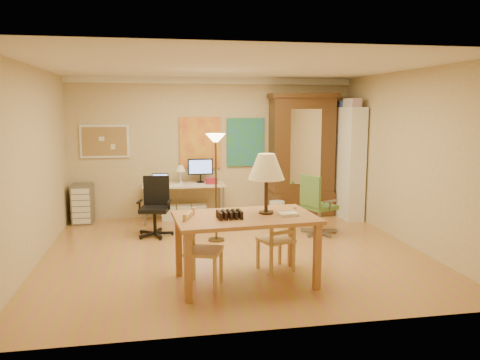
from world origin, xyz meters
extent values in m
plane|color=#A77E3B|center=(0.00, 0.00, 0.00)|extent=(5.50, 5.50, 0.00)
cube|color=white|center=(0.00, 2.46, 2.64)|extent=(5.50, 0.08, 0.12)
cube|color=#997948|center=(-2.05, 2.47, 1.50)|extent=(0.90, 0.04, 0.62)
cube|color=yellow|center=(-0.25, 2.47, 1.45)|extent=(0.80, 0.04, 1.00)
cube|color=teal|center=(0.65, 2.47, 1.45)|extent=(0.75, 0.04, 0.95)
cube|color=#955830|center=(-0.06, -1.23, 0.82)|extent=(1.75, 1.13, 0.04)
cube|color=#955830|center=(-0.78, -1.71, 0.40)|extent=(0.08, 0.08, 0.79)
cube|color=#955830|center=(0.73, -1.60, 0.40)|extent=(0.08, 0.08, 0.79)
cube|color=#955830|center=(-0.85, -0.86, 0.40)|extent=(0.08, 0.08, 0.79)
cube|color=#955830|center=(0.67, -0.75, 0.40)|extent=(0.08, 0.08, 0.79)
cylinder|color=black|center=(0.22, -1.15, 0.85)|extent=(0.18, 0.18, 0.02)
cylinder|color=black|center=(0.22, -1.15, 1.06)|extent=(0.04, 0.04, 0.45)
cone|color=#FCEDC5|center=(0.22, -1.15, 1.42)|extent=(0.45, 0.45, 0.31)
cube|color=silver|center=(0.45, -1.30, 0.86)|extent=(0.24, 0.18, 0.03)
cube|color=black|center=(-0.26, -1.32, 0.88)|extent=(0.33, 0.27, 0.09)
cube|color=tan|center=(0.42, -0.86, 0.41)|extent=(0.50, 0.49, 0.04)
cube|color=tan|center=(0.54, -0.65, 0.20)|extent=(0.05, 0.05, 0.39)
cube|color=tan|center=(0.21, -0.76, 0.20)|extent=(0.05, 0.05, 0.39)
cube|color=tan|center=(0.64, -0.96, 0.20)|extent=(0.05, 0.05, 0.39)
cube|color=tan|center=(0.31, -1.07, 0.20)|extent=(0.05, 0.05, 0.39)
cube|color=tan|center=(0.64, -0.96, 0.64)|extent=(0.05, 0.05, 0.45)
cube|color=tan|center=(0.31, -1.07, 0.64)|extent=(0.05, 0.05, 0.45)
cube|color=tan|center=(0.48, -1.01, 0.68)|extent=(0.34, 0.14, 0.05)
cube|color=tan|center=(-0.57, -1.26, 0.43)|extent=(0.52, 0.54, 0.04)
cube|color=tan|center=(-0.46, -1.49, 0.21)|extent=(0.05, 0.05, 0.42)
cube|color=tan|center=(-0.34, -1.14, 0.21)|extent=(0.05, 0.05, 0.42)
cube|color=tan|center=(-0.79, -1.37, 0.21)|extent=(0.05, 0.05, 0.42)
cube|color=tan|center=(-0.67, -1.03, 0.21)|extent=(0.05, 0.05, 0.42)
cube|color=tan|center=(-0.79, -1.37, 0.68)|extent=(0.05, 0.05, 0.48)
cube|color=tan|center=(-0.67, -1.03, 0.68)|extent=(0.05, 0.05, 0.48)
cube|color=tan|center=(-0.73, -1.20, 0.72)|extent=(0.15, 0.36, 0.05)
cylinder|color=#46361C|center=(-0.18, 0.65, 0.01)|extent=(0.26, 0.26, 0.03)
cylinder|color=#46361C|center=(-0.18, 0.65, 0.83)|extent=(0.03, 0.03, 1.62)
cone|color=#FFE0A5|center=(-0.18, 0.65, 1.66)|extent=(0.31, 0.31, 0.13)
cube|color=tan|center=(-0.61, 2.12, 0.69)|extent=(1.53, 0.67, 0.03)
cylinder|color=slate|center=(-1.33, 1.83, 0.34)|extent=(0.03, 0.03, 0.67)
cylinder|color=slate|center=(0.11, 1.83, 0.34)|extent=(0.03, 0.03, 0.67)
cylinder|color=slate|center=(-1.33, 2.41, 0.34)|extent=(0.03, 0.03, 0.67)
cylinder|color=slate|center=(0.11, 2.41, 0.34)|extent=(0.03, 0.03, 0.67)
cube|color=black|center=(-1.04, 2.07, 0.71)|extent=(0.31, 0.21, 0.02)
cube|color=black|center=(-1.04, 2.23, 0.81)|extent=(0.31, 0.05, 0.20)
cube|color=black|center=(-0.27, 2.26, 1.01)|extent=(0.48, 0.04, 0.31)
cone|color=#FCEDC5|center=(-0.66, 2.22, 0.99)|extent=(0.19, 0.19, 0.12)
cube|color=silver|center=(-0.75, 1.98, 0.70)|extent=(0.24, 0.31, 0.01)
cube|color=maroon|center=(-0.08, 2.07, 0.76)|extent=(0.21, 0.15, 0.12)
cube|color=white|center=(-0.90, 2.17, 0.14)|extent=(0.27, 0.23, 0.29)
cube|color=white|center=(-0.61, 2.17, 0.14)|extent=(0.27, 0.23, 0.29)
cube|color=silver|center=(-0.32, 2.17, 0.14)|extent=(0.27, 0.23, 0.29)
cylinder|color=black|center=(-1.15, 1.09, 0.24)|extent=(0.06, 0.06, 0.38)
cube|color=black|center=(-1.15, 1.09, 0.46)|extent=(0.53, 0.52, 0.07)
cube|color=black|center=(-1.11, 1.30, 0.74)|extent=(0.44, 0.13, 0.49)
cube|color=black|center=(-1.39, 1.14, 0.59)|extent=(0.09, 0.29, 0.03)
cube|color=black|center=(-0.91, 1.04, 0.59)|extent=(0.09, 0.29, 0.03)
cylinder|color=slate|center=(1.59, 0.74, 0.25)|extent=(0.06, 0.06, 0.39)
cube|color=#40692F|center=(1.59, 0.74, 0.47)|extent=(0.61, 0.62, 0.07)
cube|color=#40692F|center=(1.39, 0.65, 0.77)|extent=(0.23, 0.43, 0.51)
cube|color=slate|center=(1.70, 0.51, 0.61)|extent=(0.28, 0.16, 0.03)
cube|color=slate|center=(1.48, 0.97, 0.61)|extent=(0.28, 0.16, 0.03)
cube|color=slate|center=(-2.47, 2.25, 0.37)|extent=(0.37, 0.42, 0.74)
cube|color=silver|center=(-2.47, 2.02, 0.37)|extent=(0.32, 0.02, 0.63)
cube|color=#3B2310|center=(1.73, 2.24, 1.16)|extent=(1.22, 0.55, 2.32)
cube|color=#3B2310|center=(1.73, 2.24, 0.24)|extent=(1.26, 0.60, 0.46)
cube|color=white|center=(1.73, 1.96, 1.38)|extent=(0.61, 0.01, 1.44)
cube|color=#3B2310|center=(1.73, 2.24, 2.36)|extent=(1.31, 0.62, 0.09)
cube|color=white|center=(2.55, 1.80, 1.07)|extent=(0.32, 0.85, 2.14)
cube|color=#993333|center=(2.51, 1.64, 0.51)|extent=(0.19, 0.43, 0.26)
cube|color=#334C99|center=(2.51, 2.01, 1.77)|extent=(0.19, 0.30, 0.21)
cylinder|color=silver|center=(1.13, 1.81, 0.18)|extent=(0.30, 0.30, 0.37)
camera|label=1|loc=(-1.08, -6.63, 2.12)|focal=35.00mm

